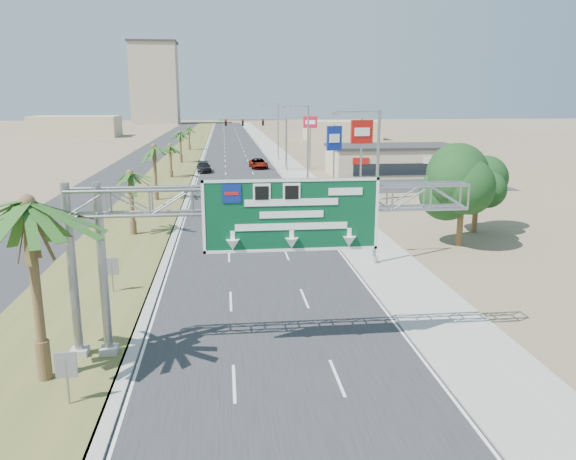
% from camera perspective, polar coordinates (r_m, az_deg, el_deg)
% --- Properties ---
extents(road, '(12.00, 300.00, 0.02)m').
position_cam_1_polar(road, '(123.11, -5.51, 8.10)').
color(road, '#28282B').
rests_on(road, ground).
extents(sidewalk_right, '(4.00, 300.00, 0.10)m').
position_cam_1_polar(sidewalk_right, '(123.54, -1.52, 8.19)').
color(sidewalk_right, '#9E9B93').
rests_on(sidewalk_right, ground).
extents(median_grass, '(7.00, 300.00, 0.12)m').
position_cam_1_polar(median_grass, '(123.33, -10.20, 7.99)').
color(median_grass, '#555D29').
rests_on(median_grass, ground).
extents(opposing_road, '(8.00, 300.00, 0.02)m').
position_cam_1_polar(opposing_road, '(123.98, -13.46, 7.84)').
color(opposing_road, '#28282B').
rests_on(opposing_road, ground).
extents(sign_gantry, '(16.75, 1.24, 7.50)m').
position_cam_1_polar(sign_gantry, '(23.03, -3.63, 1.76)').
color(sign_gantry, gray).
rests_on(sign_gantry, ground).
extents(palm_near, '(5.70, 5.70, 8.35)m').
position_cam_1_polar(palm_near, '(22.11, -24.98, 2.38)').
color(palm_near, brown).
rests_on(palm_near, ground).
extents(palm_row_b, '(3.99, 3.99, 5.95)m').
position_cam_1_polar(palm_row_b, '(45.59, -15.77, 5.45)').
color(palm_row_b, brown).
rests_on(palm_row_b, ground).
extents(palm_row_c, '(3.99, 3.99, 6.75)m').
position_cam_1_polar(palm_row_c, '(61.27, -13.48, 8.13)').
color(palm_row_c, brown).
rests_on(palm_row_c, ground).
extents(palm_row_d, '(3.99, 3.99, 5.45)m').
position_cam_1_polar(palm_row_d, '(79.22, -11.91, 8.35)').
color(palm_row_d, brown).
rests_on(palm_row_d, ground).
extents(palm_row_e, '(3.99, 3.99, 6.15)m').
position_cam_1_polar(palm_row_e, '(98.06, -10.92, 9.65)').
color(palm_row_e, brown).
rests_on(palm_row_e, ground).
extents(palm_row_f, '(3.99, 3.99, 5.75)m').
position_cam_1_polar(palm_row_f, '(122.99, -10.05, 10.15)').
color(palm_row_f, brown).
rests_on(palm_row_f, ground).
extents(streetlight_near, '(3.27, 0.44, 10.00)m').
position_cam_1_polar(streetlight_near, '(36.38, 8.69, 3.64)').
color(streetlight_near, gray).
rests_on(streetlight_near, ground).
extents(streetlight_mid, '(3.27, 0.44, 10.00)m').
position_cam_1_polar(streetlight_mid, '(65.59, 1.85, 7.93)').
color(streetlight_mid, gray).
rests_on(streetlight_mid, ground).
extents(streetlight_far, '(3.27, 0.44, 10.00)m').
position_cam_1_polar(streetlight_far, '(101.25, -1.12, 9.75)').
color(streetlight_far, gray).
rests_on(streetlight_far, ground).
extents(signal_mast, '(10.28, 0.71, 8.00)m').
position_cam_1_polar(signal_mast, '(85.12, -1.54, 9.22)').
color(signal_mast, gray).
rests_on(signal_mast, ground).
extents(store_building, '(18.00, 10.00, 4.00)m').
position_cam_1_polar(store_building, '(82.71, 10.62, 6.91)').
color(store_building, tan).
rests_on(store_building, ground).
extents(oak_near, '(4.50, 4.50, 6.80)m').
position_cam_1_polar(oak_near, '(42.70, 17.34, 4.36)').
color(oak_near, brown).
rests_on(oak_near, ground).
extents(oak_far, '(3.50, 3.50, 5.60)m').
position_cam_1_polar(oak_far, '(47.64, 18.68, 4.25)').
color(oak_far, brown).
rests_on(oak_far, ground).
extents(median_signback_a, '(0.75, 0.08, 2.08)m').
position_cam_1_polar(median_signback_a, '(21.50, -21.60, -12.99)').
color(median_signback_a, gray).
rests_on(median_signback_a, ground).
extents(median_signback_b, '(0.75, 0.08, 2.08)m').
position_cam_1_polar(median_signback_b, '(32.59, -17.47, -3.79)').
color(median_signback_b, gray).
rests_on(median_signback_b, ground).
extents(tower_distant, '(20.00, 16.00, 35.00)m').
position_cam_1_polar(tower_distant, '(264.42, -13.37, 14.24)').
color(tower_distant, tan).
rests_on(tower_distant, ground).
extents(building_distant_left, '(24.00, 14.00, 6.00)m').
position_cam_1_polar(building_distant_left, '(178.03, -20.71, 9.82)').
color(building_distant_left, tan).
rests_on(building_distant_left, ground).
extents(building_distant_right, '(20.00, 12.00, 5.00)m').
position_cam_1_polar(building_distant_right, '(156.19, 5.50, 10.06)').
color(building_distant_right, tan).
rests_on(building_distant_right, ground).
extents(car_left_lane, '(2.04, 4.54, 1.51)m').
position_cam_1_polar(car_left_lane, '(53.40, -7.35, 2.38)').
color(car_left_lane, black).
rests_on(car_left_lane, ground).
extents(car_mid_lane, '(1.46, 4.15, 1.37)m').
position_cam_1_polar(car_mid_lane, '(66.64, -3.27, 4.53)').
color(car_mid_lane, maroon).
rests_on(car_mid_lane, ground).
extents(car_right_lane, '(2.91, 5.62, 1.51)m').
position_cam_1_polar(car_right_lane, '(89.39, -3.03, 6.76)').
color(car_right_lane, gray).
rests_on(car_right_lane, ground).
extents(car_far, '(2.43, 5.22, 1.48)m').
position_cam_1_polar(car_far, '(85.37, -8.55, 6.32)').
color(car_far, black).
rests_on(car_far, ground).
extents(pole_sign_red_near, '(2.41, 0.76, 8.77)m').
position_cam_1_polar(pole_sign_red_near, '(59.06, 7.49, 9.39)').
color(pole_sign_red_near, gray).
rests_on(pole_sign_red_near, ground).
extents(pole_sign_blue, '(2.01, 0.82, 7.63)m').
position_cam_1_polar(pole_sign_blue, '(70.81, 4.71, 9.04)').
color(pole_sign_blue, gray).
rests_on(pole_sign_blue, ground).
extents(pole_sign_red_far, '(2.18, 0.99, 8.26)m').
position_cam_1_polar(pole_sign_red_far, '(89.76, 2.26, 10.48)').
color(pole_sign_red_far, gray).
rests_on(pole_sign_red_far, ground).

